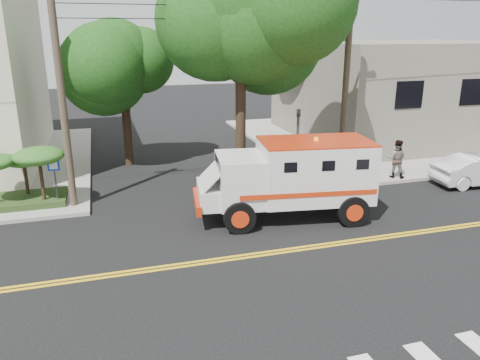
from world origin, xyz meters
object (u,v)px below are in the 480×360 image
object	(u,v)px
pedestrian_a	(323,153)
pedestrian_b	(396,159)
parked_sedan	(479,170)
armored_truck	(292,175)

from	to	relation	value
pedestrian_a	pedestrian_b	distance (m)	3.55
parked_sedan	armored_truck	bearing A→B (deg)	101.00
armored_truck	parked_sedan	size ratio (longest dim) A/B	1.59
armored_truck	pedestrian_b	world-z (taller)	armored_truck
pedestrian_a	parked_sedan	bearing A→B (deg)	124.81
armored_truck	parked_sedan	distance (m)	9.87
armored_truck	pedestrian_a	world-z (taller)	armored_truck
parked_sedan	pedestrian_b	xyz separation A→B (m)	(-3.25, 1.70, 0.35)
armored_truck	pedestrian_a	distance (m)	6.59
armored_truck	pedestrian_b	xyz separation A→B (m)	(6.50, 2.88, -0.63)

